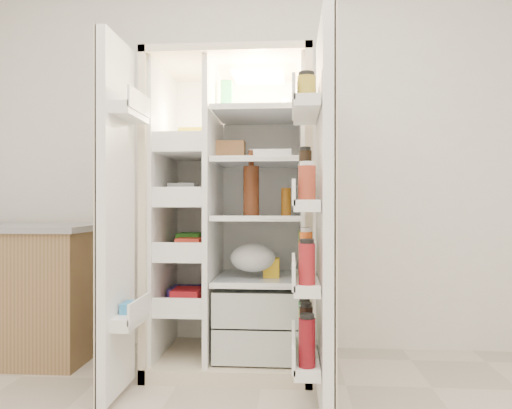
{
  "coord_description": "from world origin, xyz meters",
  "views": [
    {
      "loc": [
        0.16,
        -1.25,
        0.96
      ],
      "look_at": [
        -0.02,
        1.25,
        0.95
      ],
      "focal_mm": 34.0,
      "sensor_mm": 36.0,
      "label": 1
    }
  ],
  "objects": [
    {
      "name": "kitchen_counter",
      "position": [
        -1.62,
        1.65,
        0.42
      ],
      "size": [
        1.14,
        0.61,
        0.83
      ],
      "color": "#946F4A",
      "rests_on": "floor"
    },
    {
      "name": "wall_back",
      "position": [
        0.0,
        2.0,
        1.35
      ],
      "size": [
        4.0,
        0.02,
        2.7
      ],
      "primitive_type": "cube",
      "color": "white",
      "rests_on": "floor"
    },
    {
      "name": "fridge_door",
      "position": [
        0.29,
        0.96,
        0.87
      ],
      "size": [
        0.17,
        0.58,
        1.72
      ],
      "color": "white",
      "rests_on": "floor"
    },
    {
      "name": "refrigerator",
      "position": [
        -0.17,
        1.65,
        0.74
      ],
      "size": [
        0.92,
        0.7,
        1.8
      ],
      "color": "beige",
      "rests_on": "floor"
    },
    {
      "name": "freezer_door",
      "position": [
        -0.69,
        1.05,
        0.89
      ],
      "size": [
        0.15,
        0.4,
        1.72
      ],
      "color": "white",
      "rests_on": "floor"
    }
  ]
}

